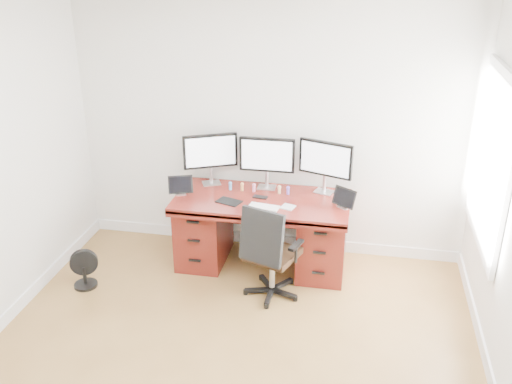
% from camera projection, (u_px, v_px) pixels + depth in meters
% --- Properties ---
extents(back_wall, '(4.00, 0.10, 2.70)m').
position_uv_depth(back_wall, '(270.00, 126.00, 5.70)').
color(back_wall, white).
rests_on(back_wall, ground).
extents(desk, '(1.70, 0.80, 0.75)m').
position_uv_depth(desk, '(262.00, 229.00, 5.71)').
color(desk, '#5A1812').
rests_on(desk, ground).
extents(office_chair, '(0.64, 0.64, 0.94)m').
position_uv_depth(office_chair, '(270.00, 267.00, 5.22)').
color(office_chair, black).
rests_on(office_chair, ground).
extents(floor_fan, '(0.26, 0.22, 0.38)m').
position_uv_depth(floor_fan, '(84.00, 269.00, 5.41)').
color(floor_fan, black).
rests_on(floor_fan, ground).
extents(monitor_left, '(0.51, 0.27, 0.53)m').
position_uv_depth(monitor_left, '(210.00, 153.00, 5.74)').
color(monitor_left, silver).
rests_on(monitor_left, desk).
extents(monitor_center, '(0.55, 0.14, 0.53)m').
position_uv_depth(monitor_center, '(267.00, 157.00, 5.64)').
color(monitor_center, silver).
rests_on(monitor_center, desk).
extents(monitor_right, '(0.53, 0.21, 0.53)m').
position_uv_depth(monitor_right, '(326.00, 161.00, 5.54)').
color(monitor_right, silver).
rests_on(monitor_right, desk).
extents(tablet_left, '(0.25, 0.15, 0.19)m').
position_uv_depth(tablet_left, '(180.00, 186.00, 5.60)').
color(tablet_left, silver).
rests_on(tablet_left, desk).
extents(tablet_right, '(0.24, 0.19, 0.19)m').
position_uv_depth(tablet_right, '(344.00, 199.00, 5.32)').
color(tablet_right, silver).
rests_on(tablet_right, desk).
extents(keyboard, '(0.30, 0.16, 0.01)m').
position_uv_depth(keyboard, '(264.00, 207.00, 5.35)').
color(keyboard, white).
rests_on(keyboard, desk).
extents(trackpad, '(0.15, 0.15, 0.01)m').
position_uv_depth(trackpad, '(288.00, 207.00, 5.35)').
color(trackpad, silver).
rests_on(trackpad, desk).
extents(drawing_tablet, '(0.27, 0.21, 0.01)m').
position_uv_depth(drawing_tablet, '(229.00, 202.00, 5.46)').
color(drawing_tablet, black).
rests_on(drawing_tablet, desk).
extents(phone, '(0.15, 0.09, 0.01)m').
position_uv_depth(phone, '(260.00, 197.00, 5.56)').
color(phone, black).
rests_on(phone, desk).
extents(figurine_blue, '(0.04, 0.04, 0.09)m').
position_uv_depth(figurine_blue, '(230.00, 185.00, 5.71)').
color(figurine_blue, '#559BDA').
rests_on(figurine_blue, desk).
extents(figurine_orange, '(0.04, 0.04, 0.09)m').
position_uv_depth(figurine_orange, '(242.00, 186.00, 5.69)').
color(figurine_orange, '#EB9A4F').
rests_on(figurine_orange, desk).
extents(figurine_pink, '(0.04, 0.04, 0.09)m').
position_uv_depth(figurine_pink, '(254.00, 187.00, 5.67)').
color(figurine_pink, pink).
rests_on(figurine_pink, desk).
extents(figurine_yellow, '(0.04, 0.04, 0.09)m').
position_uv_depth(figurine_yellow, '(279.00, 189.00, 5.63)').
color(figurine_yellow, tan).
rests_on(figurine_yellow, desk).
extents(figurine_purple, '(0.04, 0.04, 0.09)m').
position_uv_depth(figurine_purple, '(288.00, 190.00, 5.61)').
color(figurine_purple, '#6F51C9').
rests_on(figurine_purple, desk).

